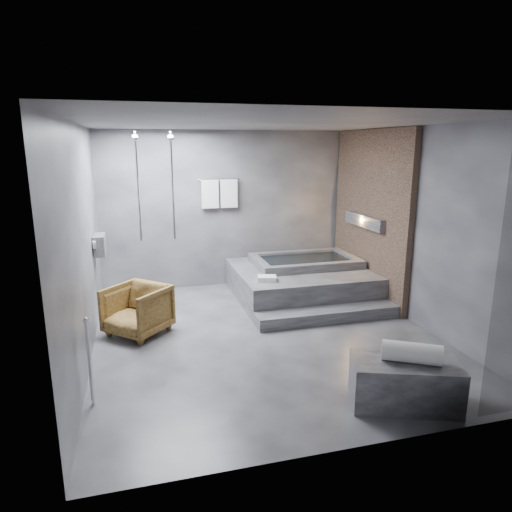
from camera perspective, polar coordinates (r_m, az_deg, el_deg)
name	(u,v)px	position (r m, az deg, el deg)	size (l,w,h in m)	color
room	(289,206)	(6.22, 4.13, 6.22)	(5.00, 5.04, 2.82)	#2F2F32
tub_deck	(300,282)	(7.87, 5.57, -3.28)	(2.20, 2.00, 0.50)	#343537
tub_step	(328,315)	(6.89, 9.01, -7.29)	(2.20, 0.36, 0.18)	#343537
concrete_bench	(404,382)	(4.95, 18.05, -14.75)	(1.03, 0.57, 0.47)	#343336
driftwood_chair	(137,310)	(6.49, -14.62, -6.54)	(0.73, 0.75, 0.68)	#422B10
rolled_towel	(412,353)	(4.79, 18.88, -11.36)	(0.20, 0.20, 0.56)	white
deck_towel	(267,278)	(7.04, 1.37, -2.83)	(0.29, 0.21, 0.08)	silver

